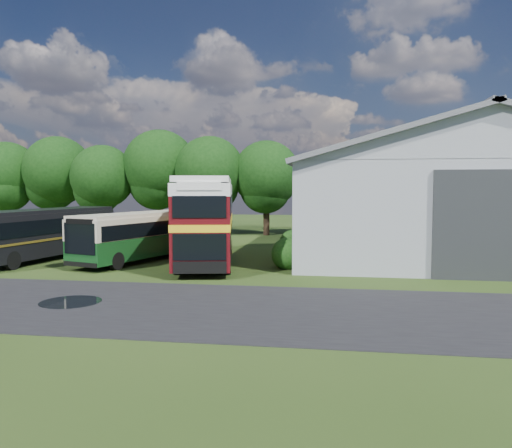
% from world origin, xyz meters
% --- Properties ---
extents(ground, '(120.00, 120.00, 0.00)m').
position_xyz_m(ground, '(0.00, 0.00, 0.00)').
color(ground, '#1F3310').
rests_on(ground, ground).
extents(asphalt_road, '(60.00, 8.00, 0.02)m').
position_xyz_m(asphalt_road, '(3.00, -3.00, 0.00)').
color(asphalt_road, black).
rests_on(asphalt_road, ground).
extents(puddle, '(2.20, 2.20, 0.01)m').
position_xyz_m(puddle, '(-1.50, -3.00, 0.00)').
color(puddle, black).
rests_on(puddle, ground).
extents(storage_shed, '(18.80, 24.80, 8.15)m').
position_xyz_m(storage_shed, '(15.00, 15.98, 4.17)').
color(storage_shed, gray).
rests_on(storage_shed, ground).
extents(tree_far_left, '(6.12, 6.12, 8.64)m').
position_xyz_m(tree_far_left, '(-23.00, 24.00, 5.56)').
color(tree_far_left, black).
rests_on(tree_far_left, ground).
extents(tree_left_a, '(6.46, 6.46, 9.12)m').
position_xyz_m(tree_left_a, '(-18.00, 24.50, 5.87)').
color(tree_left_a, black).
rests_on(tree_left_a, ground).
extents(tree_left_b, '(5.78, 5.78, 8.16)m').
position_xyz_m(tree_left_b, '(-13.00, 23.50, 5.25)').
color(tree_left_b, black).
rests_on(tree_left_b, ground).
extents(tree_mid, '(6.80, 6.80, 9.60)m').
position_xyz_m(tree_mid, '(-8.00, 24.80, 6.18)').
color(tree_mid, black).
rests_on(tree_mid, ground).
extents(tree_right_a, '(6.26, 6.26, 8.83)m').
position_xyz_m(tree_right_a, '(-3.00, 23.80, 5.69)').
color(tree_right_a, black).
rests_on(tree_right_a, ground).
extents(tree_right_b, '(5.98, 5.98, 8.45)m').
position_xyz_m(tree_right_b, '(2.00, 24.60, 5.44)').
color(tree_right_b, black).
rests_on(tree_right_b, ground).
extents(shrub_front, '(1.70, 1.70, 1.70)m').
position_xyz_m(shrub_front, '(5.60, 6.00, 0.00)').
color(shrub_front, '#194714').
rests_on(shrub_front, ground).
extents(shrub_mid, '(1.60, 1.60, 1.60)m').
position_xyz_m(shrub_mid, '(5.60, 8.00, 0.00)').
color(shrub_mid, '#194714').
rests_on(shrub_mid, ground).
extents(shrub_back, '(1.80, 1.80, 1.80)m').
position_xyz_m(shrub_back, '(5.60, 10.00, 0.00)').
color(shrub_back, '#194714').
rests_on(shrub_back, ground).
extents(bus_green_single, '(5.26, 10.32, 2.78)m').
position_xyz_m(bus_green_single, '(-2.90, 7.92, 1.48)').
color(bus_green_single, black).
rests_on(bus_green_single, ground).
extents(bus_maroon_double, '(4.87, 11.33, 4.73)m').
position_xyz_m(bus_maroon_double, '(0.96, 7.27, 2.36)').
color(bus_maroon_double, black).
rests_on(bus_maroon_double, ground).
extents(bus_dark_single, '(3.91, 10.93, 2.95)m').
position_xyz_m(bus_dark_single, '(-8.82, 7.26, 1.57)').
color(bus_dark_single, black).
rests_on(bus_dark_single, ground).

